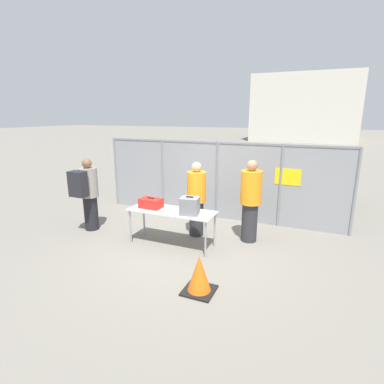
{
  "coord_description": "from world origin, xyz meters",
  "views": [
    {
      "loc": [
        2.45,
        -5.17,
        2.71
      ],
      "look_at": [
        -0.09,
        0.74,
        1.05
      ],
      "focal_mm": 28.0,
      "sensor_mm": 36.0,
      "label": 1
    }
  ],
  "objects_px": {
    "suitcase_grey": "(190,206)",
    "security_worker_near": "(196,198)",
    "traffic_cone": "(199,275)",
    "security_worker_far": "(250,200)",
    "utility_trailer": "(293,186)",
    "inspection_table": "(172,213)",
    "suitcase_red": "(151,203)",
    "traveler_hooded": "(87,192)"
  },
  "relations": [
    {
      "from": "suitcase_grey",
      "to": "security_worker_near",
      "type": "height_order",
      "value": "security_worker_near"
    },
    {
      "from": "traffic_cone",
      "to": "security_worker_far",
      "type": "bearing_deg",
      "value": 83.26
    },
    {
      "from": "utility_trailer",
      "to": "security_worker_near",
      "type": "bearing_deg",
      "value": -113.72
    },
    {
      "from": "suitcase_grey",
      "to": "security_worker_far",
      "type": "bearing_deg",
      "value": 43.01
    },
    {
      "from": "inspection_table",
      "to": "suitcase_red",
      "type": "distance_m",
      "value": 0.52
    },
    {
      "from": "security_worker_far",
      "to": "suitcase_red",
      "type": "bearing_deg",
      "value": 48.14
    },
    {
      "from": "security_worker_near",
      "to": "traffic_cone",
      "type": "distance_m",
      "value": 2.38
    },
    {
      "from": "inspection_table",
      "to": "traveler_hooded",
      "type": "height_order",
      "value": "traveler_hooded"
    },
    {
      "from": "inspection_table",
      "to": "traffic_cone",
      "type": "bearing_deg",
      "value": -49.74
    },
    {
      "from": "suitcase_red",
      "to": "utility_trailer",
      "type": "bearing_deg",
      "value": 61.84
    },
    {
      "from": "traveler_hooded",
      "to": "traffic_cone",
      "type": "distance_m",
      "value": 3.74
    },
    {
      "from": "security_worker_far",
      "to": "suitcase_grey",
      "type": "bearing_deg",
      "value": 67.11
    },
    {
      "from": "traffic_cone",
      "to": "suitcase_red",
      "type": "bearing_deg",
      "value": 140.21
    },
    {
      "from": "security_worker_far",
      "to": "inspection_table",
      "type": "bearing_deg",
      "value": 54.76
    },
    {
      "from": "inspection_table",
      "to": "security_worker_near",
      "type": "distance_m",
      "value": 0.78
    },
    {
      "from": "security_worker_near",
      "to": "utility_trailer",
      "type": "bearing_deg",
      "value": -123.37
    },
    {
      "from": "security_worker_far",
      "to": "traffic_cone",
      "type": "relative_size",
      "value": 2.96
    },
    {
      "from": "suitcase_grey",
      "to": "suitcase_red",
      "type": "bearing_deg",
      "value": 175.53
    },
    {
      "from": "suitcase_grey",
      "to": "utility_trailer",
      "type": "height_order",
      "value": "suitcase_grey"
    },
    {
      "from": "traveler_hooded",
      "to": "security_worker_far",
      "type": "height_order",
      "value": "security_worker_far"
    },
    {
      "from": "suitcase_red",
      "to": "inspection_table",
      "type": "bearing_deg",
      "value": 0.61
    },
    {
      "from": "suitcase_red",
      "to": "security_worker_near",
      "type": "distance_m",
      "value": 1.04
    },
    {
      "from": "security_worker_near",
      "to": "traffic_cone",
      "type": "relative_size",
      "value": 2.81
    },
    {
      "from": "utility_trailer",
      "to": "traffic_cone",
      "type": "xyz_separation_m",
      "value": [
        -0.85,
        -6.14,
        -0.17
      ]
    },
    {
      "from": "traveler_hooded",
      "to": "security_worker_near",
      "type": "relative_size",
      "value": 1.01
    },
    {
      "from": "suitcase_red",
      "to": "suitcase_grey",
      "type": "distance_m",
      "value": 0.95
    },
    {
      "from": "inspection_table",
      "to": "traveler_hooded",
      "type": "relative_size",
      "value": 1.07
    },
    {
      "from": "traveler_hooded",
      "to": "traffic_cone",
      "type": "height_order",
      "value": "traveler_hooded"
    },
    {
      "from": "security_worker_far",
      "to": "traffic_cone",
      "type": "xyz_separation_m",
      "value": [
        -0.27,
        -2.28,
        -0.65
      ]
    },
    {
      "from": "inspection_table",
      "to": "utility_trailer",
      "type": "bearing_deg",
      "value": 66.65
    },
    {
      "from": "suitcase_red",
      "to": "utility_trailer",
      "type": "distance_m",
      "value": 5.38
    },
    {
      "from": "security_worker_near",
      "to": "inspection_table",
      "type": "bearing_deg",
      "value": 59.16
    },
    {
      "from": "inspection_table",
      "to": "traffic_cone",
      "type": "relative_size",
      "value": 3.04
    },
    {
      "from": "suitcase_red",
      "to": "traveler_hooded",
      "type": "distance_m",
      "value": 1.72
    },
    {
      "from": "security_worker_far",
      "to": "utility_trailer",
      "type": "distance_m",
      "value": 3.93
    },
    {
      "from": "suitcase_red",
      "to": "suitcase_grey",
      "type": "xyz_separation_m",
      "value": [
        0.94,
        -0.07,
        0.07
      ]
    },
    {
      "from": "suitcase_grey",
      "to": "security_worker_near",
      "type": "relative_size",
      "value": 0.24
    },
    {
      "from": "traveler_hooded",
      "to": "security_worker_far",
      "type": "relative_size",
      "value": 0.96
    },
    {
      "from": "inspection_table",
      "to": "security_worker_near",
      "type": "xyz_separation_m",
      "value": [
        0.27,
        0.7,
        0.18
      ]
    },
    {
      "from": "suitcase_red",
      "to": "traffic_cone",
      "type": "distance_m",
      "value": 2.28
    },
    {
      "from": "traffic_cone",
      "to": "suitcase_grey",
      "type": "bearing_deg",
      "value": 119.24
    },
    {
      "from": "utility_trailer",
      "to": "traffic_cone",
      "type": "relative_size",
      "value": 6.12
    }
  ]
}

